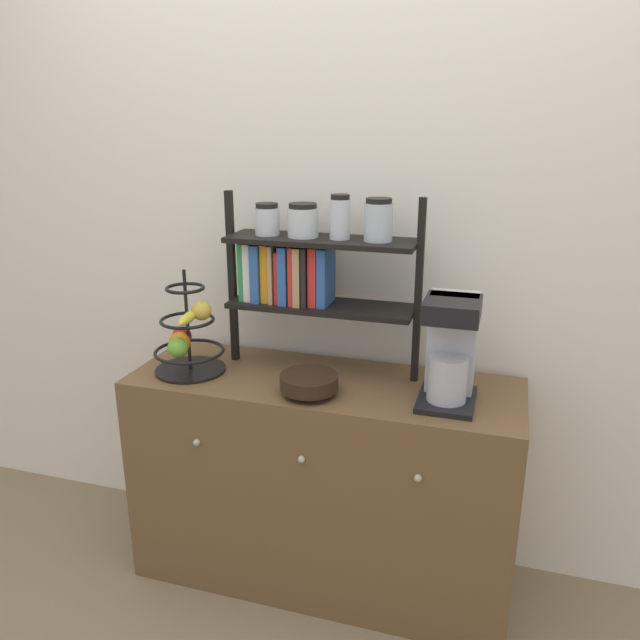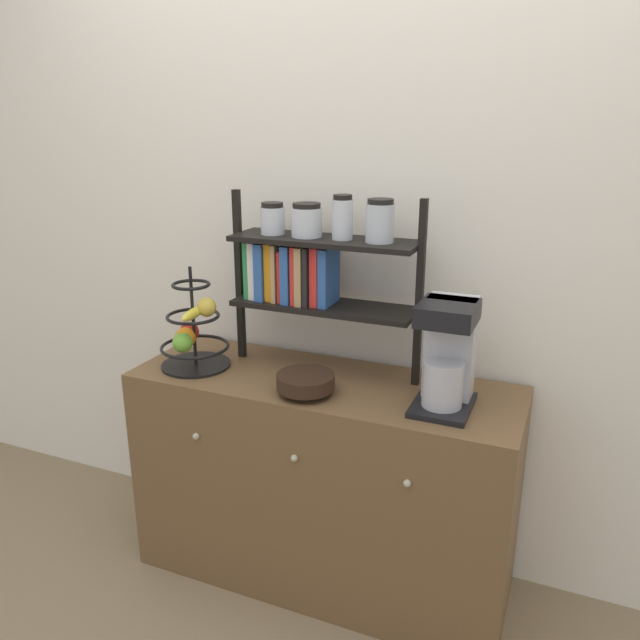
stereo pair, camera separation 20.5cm
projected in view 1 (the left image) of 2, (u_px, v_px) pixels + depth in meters
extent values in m
plane|color=#847051|center=(304.00, 614.00, 2.19)|extent=(12.00, 12.00, 0.00)
cube|color=silver|center=(345.00, 224.00, 2.26)|extent=(7.00, 0.05, 2.60)
cube|color=brown|center=(323.00, 481.00, 2.28)|extent=(1.36, 0.47, 0.80)
sphere|color=#B2AD8C|center=(197.00, 443.00, 2.10)|extent=(0.02, 0.02, 0.02)
sphere|color=#B2AD8C|center=(301.00, 459.00, 2.00)|extent=(0.02, 0.02, 0.02)
sphere|color=#B2AD8C|center=(418.00, 478.00, 1.89)|extent=(0.02, 0.02, 0.02)
cube|color=black|center=(446.00, 399.00, 1.99)|extent=(0.18, 0.24, 0.02)
cube|color=#B7B7BC|center=(452.00, 342.00, 2.00)|extent=(0.15, 0.09, 0.33)
cylinder|color=#B7B7BC|center=(447.00, 378.00, 1.95)|extent=(0.12, 0.12, 0.15)
cube|color=black|center=(452.00, 309.00, 1.89)|extent=(0.17, 0.19, 0.06)
cylinder|color=black|center=(191.00, 370.00, 2.24)|extent=(0.25, 0.25, 0.01)
cylinder|color=black|center=(187.00, 320.00, 2.19)|extent=(0.01, 0.01, 0.36)
torus|color=black|center=(189.00, 351.00, 2.22)|extent=(0.25, 0.25, 0.01)
torus|color=black|center=(187.00, 320.00, 2.19)|extent=(0.19, 0.19, 0.01)
torus|color=black|center=(185.00, 288.00, 2.15)|extent=(0.14, 0.14, 0.01)
sphere|color=red|center=(182.00, 336.00, 2.27)|extent=(0.07, 0.07, 0.07)
sphere|color=#6BAD33|center=(178.00, 348.00, 2.15)|extent=(0.07, 0.07, 0.07)
sphere|color=orange|center=(180.00, 342.00, 2.20)|extent=(0.08, 0.08, 0.08)
ellipsoid|color=yellow|center=(188.00, 318.00, 2.14)|extent=(0.05, 0.15, 0.04)
sphere|color=gold|center=(201.00, 311.00, 2.18)|extent=(0.07, 0.07, 0.07)
cylinder|color=black|center=(309.00, 391.00, 2.05)|extent=(0.11, 0.11, 0.02)
cylinder|color=black|center=(309.00, 382.00, 2.04)|extent=(0.19, 0.19, 0.05)
cube|color=black|center=(232.00, 278.00, 2.26)|extent=(0.02, 0.02, 0.63)
cube|color=black|center=(418.00, 293.00, 2.07)|extent=(0.02, 0.02, 0.63)
cube|color=black|center=(321.00, 306.00, 2.19)|extent=(0.65, 0.20, 0.02)
cube|color=black|center=(321.00, 240.00, 2.12)|extent=(0.65, 0.20, 0.02)
cube|color=#2D8C47|center=(247.00, 270.00, 2.23)|extent=(0.02, 0.12, 0.20)
cube|color=white|center=(253.00, 270.00, 2.23)|extent=(0.03, 0.13, 0.20)
cube|color=#2D599E|center=(262.00, 271.00, 2.22)|extent=(0.03, 0.15, 0.20)
cube|color=orange|center=(270.00, 271.00, 2.21)|extent=(0.03, 0.13, 0.20)
cube|color=tan|center=(277.00, 272.00, 2.20)|extent=(0.02, 0.14, 0.20)
cube|color=red|center=(282.00, 275.00, 2.20)|extent=(0.02, 0.13, 0.18)
cube|color=#2D599E|center=(289.00, 273.00, 2.19)|extent=(0.03, 0.16, 0.20)
cube|color=red|center=(297.00, 273.00, 2.18)|extent=(0.02, 0.15, 0.20)
cube|color=tan|center=(303.00, 274.00, 2.17)|extent=(0.02, 0.16, 0.20)
cube|color=black|center=(310.00, 274.00, 2.17)|extent=(0.02, 0.16, 0.20)
cube|color=red|center=(317.00, 275.00, 2.16)|extent=(0.03, 0.13, 0.20)
cube|color=#2D599E|center=(326.00, 276.00, 2.15)|extent=(0.03, 0.13, 0.20)
cylinder|color=silver|center=(267.00, 221.00, 2.15)|extent=(0.09, 0.09, 0.09)
cylinder|color=black|center=(267.00, 205.00, 2.14)|extent=(0.08, 0.08, 0.02)
cylinder|color=silver|center=(303.00, 223.00, 2.12)|extent=(0.11, 0.11, 0.10)
cylinder|color=black|center=(303.00, 206.00, 2.10)|extent=(0.10, 0.10, 0.02)
cylinder|color=silver|center=(340.00, 219.00, 2.08)|extent=(0.07, 0.07, 0.13)
cylinder|color=black|center=(340.00, 197.00, 2.05)|extent=(0.06, 0.06, 0.02)
cylinder|color=silver|center=(378.00, 222.00, 2.04)|extent=(0.09, 0.09, 0.12)
cylinder|color=black|center=(379.00, 201.00, 2.02)|extent=(0.09, 0.09, 0.02)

